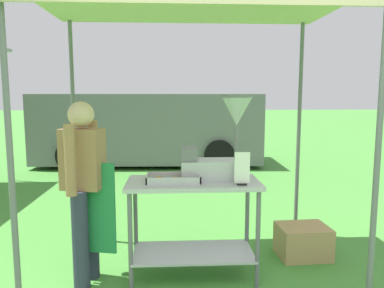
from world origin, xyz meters
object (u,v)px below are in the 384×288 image
object	(u,v)px
donut_fryer	(220,146)
van_grey	(150,128)
stall_canopy	(193,9)
supply_crate	(303,241)
menu_sign	(242,171)
vendor	(84,184)
donut_cart	(193,209)
donut_tray	(173,180)

from	to	relation	value
donut_fryer	van_grey	bearing A→B (deg)	99.49
stall_canopy	supply_crate	xyz separation A→B (m)	(1.16, 0.26, -2.25)
donut_fryer	menu_sign	distance (m)	0.34
stall_canopy	donut_fryer	xyz separation A→B (m)	(0.24, -0.04, -1.20)
supply_crate	vendor	bearing A→B (deg)	-168.53
stall_canopy	supply_crate	distance (m)	2.54
supply_crate	van_grey	distance (m)	5.87
donut_cart	vendor	world-z (taller)	vendor
donut_cart	menu_sign	distance (m)	0.59
donut_tray	stall_canopy	bearing A→B (deg)	39.79
menu_sign	vendor	world-z (taller)	vendor
donut_fryer	menu_sign	bearing A→B (deg)	-55.32
donut_fryer	supply_crate	distance (m)	1.42
vendor	van_grey	world-z (taller)	van_grey
menu_sign	vendor	size ratio (longest dim) A/B	0.18
vendor	van_grey	xyz separation A→B (m)	(0.22, 5.94, -0.03)
vendor	donut_cart	bearing A→B (deg)	4.19
stall_canopy	vendor	xyz separation A→B (m)	(-0.95, -0.17, -1.50)
donut_cart	van_grey	size ratio (longest dim) A/B	0.22
donut_cart	supply_crate	bearing A→B (deg)	17.17
menu_sign	donut_tray	bearing A→B (deg)	167.69
menu_sign	supply_crate	xyz separation A→B (m)	(0.75, 0.53, -0.86)
donut_tray	donut_fryer	bearing A→B (deg)	14.28
donut_cart	supply_crate	distance (m)	1.30
donut_tray	donut_fryer	world-z (taller)	donut_fryer
donut_cart	supply_crate	world-z (taller)	donut_cart
menu_sign	van_grey	distance (m)	6.15
donut_fryer	vendor	world-z (taller)	donut_fryer
vendor	stall_canopy	bearing A→B (deg)	10.12
donut_cart	donut_fryer	bearing A→B (deg)	13.62
van_grey	donut_fryer	bearing A→B (deg)	-80.51
donut_fryer	menu_sign	world-z (taller)	donut_fryer
stall_canopy	supply_crate	bearing A→B (deg)	12.56
donut_fryer	menu_sign	xyz separation A→B (m)	(0.16, -0.24, -0.18)
donut_cart	donut_tray	size ratio (longest dim) A/B	2.52
menu_sign	supply_crate	world-z (taller)	menu_sign
supply_crate	van_grey	xyz separation A→B (m)	(-1.88, 5.51, 0.72)
stall_canopy	menu_sign	bearing A→B (deg)	-34.07
van_grey	menu_sign	bearing A→B (deg)	-79.38
menu_sign	van_grey	xyz separation A→B (m)	(-1.13, 6.05, -0.14)
donut_tray	supply_crate	distance (m)	1.59
vendor	supply_crate	size ratio (longest dim) A/B	3.06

